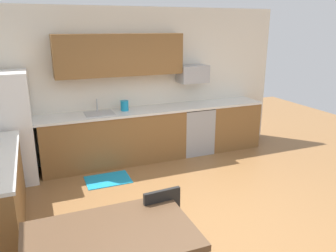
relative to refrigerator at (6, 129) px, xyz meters
The scene contains 15 objects.
ground_plane 3.23m from the refrigerator, 45.52° to the right, with size 12.00×12.00×0.00m, color olive.
wall_back 2.27m from the refrigerator, 11.16° to the left, with size 5.80×0.10×2.70m, color silver.
cabinet_run_back 1.74m from the refrigerator, ahead, with size 2.52×0.60×0.90m, color brown.
cabinet_run_back_right 4.09m from the refrigerator, ahead, with size 1.03×0.60×0.90m, color brown.
countertop_back 2.18m from the refrigerator, ahead, with size 4.80×0.64×0.04m, color silver.
upper_cabinets_back 2.16m from the refrigerator, ahead, with size 2.20×0.34×0.70m, color brown.
refrigerator is the anchor object (origin of this frame).
oven_range 3.28m from the refrigerator, ahead, with size 0.60×0.60×0.91m.
microwave 3.32m from the refrigerator, ahead, with size 0.54×0.36×0.32m, color #9EA0A5.
sink_basin 1.45m from the refrigerator, ahead, with size 0.48×0.40×0.14m, color #A5A8AD.
sink_faucet 1.48m from the refrigerator, 10.19° to the left, with size 0.02×0.02×0.24m, color #B2B5BA.
dining_table 3.20m from the refrigerator, 73.44° to the right, with size 1.40×0.90×0.73m.
chair_near_table 3.24m from the refrigerator, 62.13° to the right, with size 0.42×0.42×0.85m.
floor_mat 1.74m from the refrigerator, 22.12° to the right, with size 0.70×0.50×0.01m, color #198CBF.
kettle 1.91m from the refrigerator, ahead, with size 0.14×0.14×0.20m, color #198CBF.
Camera 1 is at (-1.72, -3.23, 2.37)m, focal length 35.65 mm.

